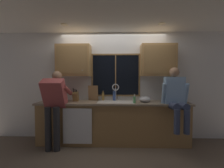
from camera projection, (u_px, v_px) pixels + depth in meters
name	position (u px, v px, depth m)	size (l,w,h in m)	color
back_wall	(113.00, 85.00, 4.00)	(5.69, 0.12, 2.55)	silver
ceiling_downlight_left	(64.00, 25.00, 3.32)	(0.14, 0.14, 0.01)	#FFEAB2
ceiling_downlight_right	(162.00, 24.00, 3.26)	(0.14, 0.14, 0.01)	#FFEAB2
window_glass	(116.00, 75.00, 3.92)	(1.10, 0.02, 0.95)	black
window_frame_top	(116.00, 54.00, 3.89)	(1.17, 0.02, 0.04)	olive
window_frame_bottom	(116.00, 96.00, 3.93)	(1.17, 0.02, 0.04)	olive
window_frame_left	(92.00, 75.00, 3.93)	(0.04, 0.02, 0.95)	olive
window_frame_right	(139.00, 75.00, 3.89)	(0.04, 0.02, 0.95)	olive
window_mullion_center	(116.00, 75.00, 3.91)	(0.02, 0.02, 0.95)	olive
lower_cabinet_run	(113.00, 123.00, 3.69)	(3.29, 0.58, 0.88)	#A07744
countertop	(113.00, 103.00, 3.65)	(3.35, 0.62, 0.04)	gray
dishwasher_front	(77.00, 126.00, 3.39)	(0.60, 0.02, 0.74)	white
upper_cabinet_left	(74.00, 61.00, 3.77)	(0.78, 0.36, 0.72)	#B2844C
upper_cabinet_right	(158.00, 60.00, 3.72)	(0.78, 0.36, 0.72)	#B2844C
sink	(115.00, 106.00, 3.66)	(0.80, 0.46, 0.21)	white
faucet	(116.00, 90.00, 3.82)	(0.18, 0.09, 0.40)	silver
person_standing	(54.00, 101.00, 3.35)	(0.53, 0.66, 1.61)	#262628
person_sitting_on_counter	(176.00, 95.00, 3.34)	(0.54, 0.59, 1.26)	#384260
knife_block	(76.00, 97.00, 3.75)	(0.12, 0.18, 0.32)	olive
cutting_board	(93.00, 93.00, 3.87)	(0.23, 0.02, 0.36)	#997047
mixing_bowl	(145.00, 99.00, 3.64)	(0.26, 0.26, 0.13)	#B7B7BC
soap_dispenser	(134.00, 99.00, 3.50)	(0.06, 0.07, 0.20)	#59A566
bottle_green_glass	(103.00, 96.00, 3.90)	(0.06, 0.06, 0.24)	olive
bottle_tall_clear	(114.00, 96.00, 3.88)	(0.08, 0.08, 0.28)	#334C8C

